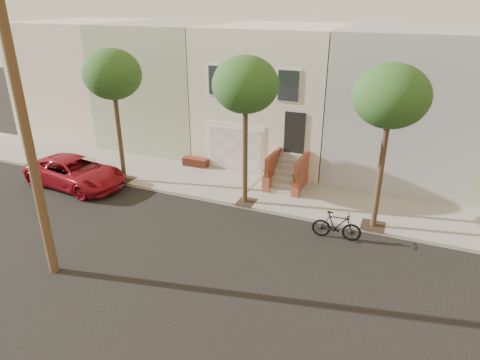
% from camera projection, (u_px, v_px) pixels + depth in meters
% --- Properties ---
extents(ground, '(90.00, 90.00, 0.00)m').
position_uv_depth(ground, '(181.00, 243.00, 15.83)').
color(ground, black).
rests_on(ground, ground).
extents(sidewalk, '(40.00, 3.70, 0.15)m').
position_uv_depth(sidewalk, '(237.00, 187.00, 20.32)').
color(sidewalk, gray).
rests_on(sidewalk, ground).
extents(house_row, '(33.10, 11.70, 7.00)m').
position_uv_depth(house_row, '(278.00, 91.00, 23.86)').
color(house_row, beige).
rests_on(house_row, sidewalk).
extents(tree_left, '(2.70, 2.57, 6.30)m').
position_uv_depth(tree_left, '(112.00, 75.00, 19.03)').
color(tree_left, '#2D2116').
rests_on(tree_left, sidewalk).
extents(tree_mid, '(2.70, 2.57, 6.30)m').
position_uv_depth(tree_mid, '(245.00, 86.00, 16.70)').
color(tree_mid, '#2D2116').
rests_on(tree_mid, sidewalk).
extents(tree_right, '(2.70, 2.57, 6.30)m').
position_uv_depth(tree_right, '(391.00, 97.00, 14.72)').
color(tree_right, '#2D2116').
rests_on(tree_right, sidewalk).
extents(utility_pole, '(23.60, 1.22, 10.00)m').
position_uv_depth(utility_pole, '(439.00, 179.00, 8.20)').
color(utility_pole, '#443020').
rests_on(utility_pole, ground).
extents(pickup_truck, '(5.36, 2.86, 1.43)m').
position_uv_depth(pickup_truck, '(76.00, 172.00, 20.39)').
color(pickup_truck, maroon).
rests_on(pickup_truck, ground).
extents(motorcycle, '(1.89, 0.69, 1.11)m').
position_uv_depth(motorcycle, '(337.00, 226.00, 15.90)').
color(motorcycle, black).
rests_on(motorcycle, ground).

